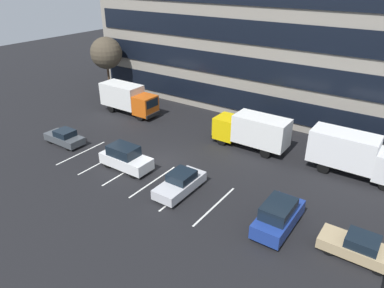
{
  "coord_description": "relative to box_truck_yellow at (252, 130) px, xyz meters",
  "views": [
    {
      "loc": [
        17.4,
        -20.77,
        14.92
      ],
      "look_at": [
        1.74,
        1.78,
        1.4
      ],
      "focal_mm": 33.59,
      "sensor_mm": 36.0,
      "label": 1
    }
  ],
  "objects": [
    {
      "name": "ground_plane",
      "position": [
        -5.03,
        -6.5,
        -1.82
      ],
      "size": [
        120.0,
        120.0,
        0.0
      ],
      "primitive_type": "plane",
      "color": "black"
    },
    {
      "name": "office_building",
      "position": [
        -5.03,
        11.46,
        7.18
      ],
      "size": [
        40.04,
        10.85,
        18.0
      ],
      "color": "gray",
      "rests_on": "ground_plane"
    },
    {
      "name": "lot_markings",
      "position": [
        -5.03,
        -9.51,
        -1.81
      ],
      "size": [
        14.14,
        5.4,
        0.01
      ],
      "color": "silver",
      "rests_on": "ground_plane"
    },
    {
      "name": "box_truck_yellow",
      "position": [
        0.0,
        0.0,
        0.0
      ],
      "size": [
        6.97,
        2.31,
        3.23
      ],
      "color": "yellow",
      "rests_on": "ground_plane"
    },
    {
      "name": "box_truck_orange",
      "position": [
        -15.37,
        0.11,
        0.01
      ],
      "size": [
        7.01,
        2.32,
        3.25
      ],
      "color": "#D85914",
      "rests_on": "ground_plane"
    },
    {
      "name": "box_truck_white",
      "position": [
        8.7,
        0.34,
        0.09
      ],
      "size": [
        7.31,
        2.42,
        3.39
      ],
      "color": "white",
      "rests_on": "ground_plane"
    },
    {
      "name": "sedan_charcoal",
      "position": [
        -14.71,
        -9.15,
        -1.14
      ],
      "size": [
        4.0,
        1.67,
        1.43
      ],
      "color": "#474C51",
      "rests_on": "ground_plane"
    },
    {
      "name": "sedan_tan",
      "position": [
        11.18,
        -9.03,
        -1.12
      ],
      "size": [
        4.13,
        1.73,
        1.48
      ],
      "color": "tan",
      "rests_on": "ground_plane"
    },
    {
      "name": "suv_navy",
      "position": [
        6.47,
        -9.29,
        -0.84
      ],
      "size": [
        1.89,
        4.46,
        2.02
      ],
      "color": "navy",
      "rests_on": "ground_plane"
    },
    {
      "name": "sedan_silver",
      "position": [
        -1.05,
        -9.44,
        -1.08
      ],
      "size": [
        1.84,
        4.39,
        1.57
      ],
      "color": "silver",
      "rests_on": "ground_plane"
    },
    {
      "name": "suv_white",
      "position": [
        -6.79,
        -9.2,
        -0.85
      ],
      "size": [
        4.42,
        1.87,
        2.0
      ],
      "color": "white",
      "rests_on": "ground_plane"
    },
    {
      "name": "bare_tree",
      "position": [
        -22.03,
        3.58,
        3.55
      ],
      "size": [
        3.92,
        3.92,
        7.35
      ],
      "color": "#473323",
      "rests_on": "ground_plane"
    }
  ]
}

